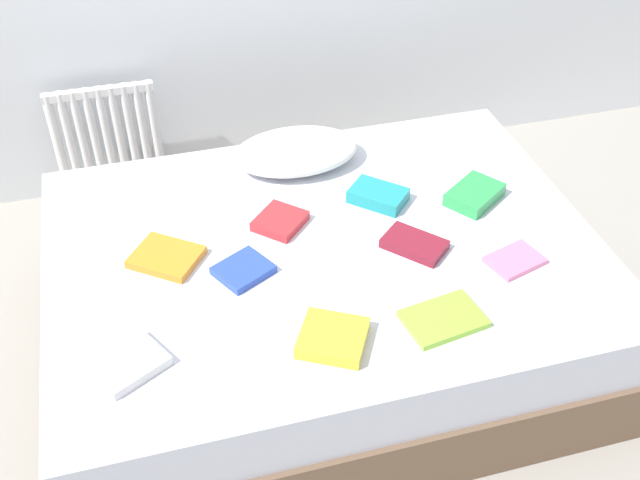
% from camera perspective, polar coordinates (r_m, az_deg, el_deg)
% --- Properties ---
extents(ground_plane, '(8.00, 8.00, 0.00)m').
position_cam_1_polar(ground_plane, '(3.08, 0.25, -7.47)').
color(ground_plane, '#9E998E').
extents(bed, '(2.00, 1.50, 0.50)m').
position_cam_1_polar(bed, '(2.90, 0.26, -4.15)').
color(bed, brown).
rests_on(bed, ground).
extents(radiator, '(0.49, 0.04, 0.51)m').
position_cam_1_polar(radiator, '(3.74, -15.64, 7.44)').
color(radiator, white).
rests_on(radiator, ground).
extents(pillow, '(0.51, 0.33, 0.12)m').
position_cam_1_polar(pillow, '(3.12, -1.83, 6.66)').
color(pillow, white).
rests_on(pillow, bed).
extents(textbook_teal, '(0.25, 0.24, 0.05)m').
position_cam_1_polar(textbook_teal, '(2.93, 4.37, 3.34)').
color(textbook_teal, teal).
rests_on(textbook_teal, bed).
extents(textbook_pink, '(0.22, 0.18, 0.02)m').
position_cam_1_polar(textbook_pink, '(2.74, 14.38, -1.48)').
color(textbook_pink, pink).
rests_on(textbook_pink, bed).
extents(textbook_white, '(0.26, 0.25, 0.03)m').
position_cam_1_polar(textbook_white, '(2.38, -14.14, -8.94)').
color(textbook_white, white).
rests_on(textbook_white, bed).
extents(textbook_green, '(0.26, 0.25, 0.05)m').
position_cam_1_polar(textbook_green, '(2.99, 11.49, 3.35)').
color(textbook_green, green).
rests_on(textbook_green, bed).
extents(textbook_lime, '(0.27, 0.21, 0.02)m').
position_cam_1_polar(textbook_lime, '(2.48, 9.22, -5.86)').
color(textbook_lime, '#8CC638').
rests_on(textbook_lime, bed).
extents(textbook_orange, '(0.29, 0.28, 0.03)m').
position_cam_1_polar(textbook_orange, '(2.71, -11.44, -1.26)').
color(textbook_orange, orange).
rests_on(textbook_orange, bed).
extents(textbook_yellow, '(0.27, 0.26, 0.04)m').
position_cam_1_polar(textbook_yellow, '(2.37, 0.97, -7.33)').
color(textbook_yellow, yellow).
rests_on(textbook_yellow, bed).
extents(textbook_blue, '(0.23, 0.22, 0.03)m').
position_cam_1_polar(textbook_blue, '(2.62, -5.76, -2.24)').
color(textbook_blue, '#2847B7').
rests_on(textbook_blue, bed).
extents(textbook_red, '(0.23, 0.23, 0.04)m').
position_cam_1_polar(textbook_red, '(2.81, -3.02, 1.43)').
color(textbook_red, red).
rests_on(textbook_red, bed).
extents(textbook_maroon, '(0.24, 0.25, 0.03)m').
position_cam_1_polar(textbook_maroon, '(2.73, 7.08, -0.30)').
color(textbook_maroon, maroon).
rests_on(textbook_maroon, bed).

